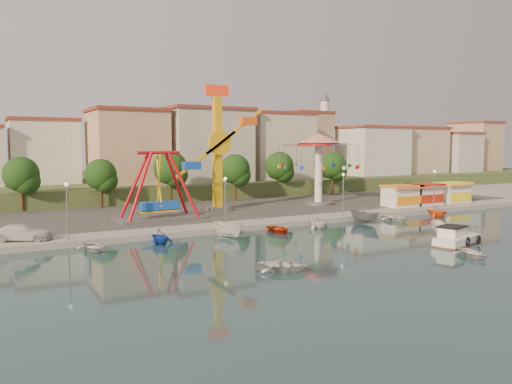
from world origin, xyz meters
TOP-DOWN VIEW (x-y plane):
  - ground at (0.00, 0.00)m, footprint 200.00×200.00m
  - quay_deck at (0.00, 62.00)m, footprint 200.00×100.00m
  - asphalt_pad at (0.00, 30.00)m, footprint 90.00×28.00m
  - hill_terrace at (0.00, 67.00)m, footprint 200.00×60.00m
  - pirate_ship_ride at (-12.60, 21.15)m, footprint 10.00×5.00m
  - kamikaze_tower at (-2.72, 25.16)m, footprint 8.36×3.10m
  - wave_swinger at (12.53, 24.19)m, footprint 11.60×11.60m
  - booth_left at (21.37, 16.49)m, footprint 5.40×3.78m
  - booth_mid at (25.99, 16.49)m, footprint 5.40×3.78m
  - booth_right at (32.06, 16.49)m, footprint 5.40×3.78m
  - lamp_post_0 at (-24.00, 13.00)m, footprint 0.14×0.14m
  - lamp_post_1 at (-8.00, 13.00)m, footprint 0.14×0.14m
  - lamp_post_2 at (8.00, 13.00)m, footprint 0.14×0.14m
  - lamp_post_3 at (24.00, 13.00)m, footprint 0.14×0.14m
  - tree_0 at (-26.00, 36.98)m, footprint 4.60×4.60m
  - tree_1 at (-16.00, 36.24)m, footprint 4.35×4.35m
  - tree_2 at (-6.00, 35.81)m, footprint 5.02×5.02m
  - tree_3 at (4.00, 34.36)m, footprint 4.68×4.68m
  - tree_4 at (14.00, 37.35)m, footprint 4.86×4.86m
  - tree_5 at (24.00, 35.54)m, footprint 4.83×4.83m
  - building_1 at (-21.33, 51.38)m, footprint 12.33×9.01m
  - building_2 at (-8.19, 51.96)m, footprint 11.95×9.28m
  - building_3 at (5.60, 48.80)m, footprint 12.59×10.50m
  - building_4 at (19.07, 52.20)m, footprint 10.75×9.23m
  - building_5 at (32.37, 50.33)m, footprint 12.77×10.96m
  - building_6 at (44.15, 48.77)m, footprint 8.23×8.98m
  - building_7 at (56.03, 53.70)m, footprint 11.59×10.93m
  - building_8 at (69.93, 47.19)m, footprint 12.84×9.28m
  - building_9 at (83.46, 49.95)m, footprint 12.95×9.17m
  - minaret at (36.00, 54.00)m, footprint 2.80×2.80m
  - cabin_motorboat at (7.49, -4.05)m, footprint 6.03×3.55m
  - rowboat_a at (-11.80, -4.26)m, footprint 4.58×4.45m
  - rowboat_b at (4.54, -8.10)m, footprint 3.18×3.80m
  - skiff at (9.83, -0.47)m, footprint 3.54×4.35m
  - van at (-27.68, 14.65)m, footprint 5.53×3.92m
  - moored_boat_0 at (-22.34, 9.80)m, footprint 2.86×3.75m
  - moored_boat_1 at (-16.36, 9.80)m, footprint 3.08×3.35m
  - moored_boat_2 at (-9.24, 9.80)m, footprint 2.48×4.49m
  - moored_boat_3 at (-3.28, 9.80)m, footprint 2.55×3.54m
  - moored_boat_4 at (1.86, 9.80)m, footprint 3.04×3.31m
  - moored_boat_5 at (8.76, 9.80)m, footprint 2.12×4.32m
  - moored_boat_6 at (13.60, 9.80)m, footprint 3.26×4.00m
  - moored_boat_7 at (20.99, 9.80)m, footprint 2.98×3.28m

SIDE VIEW (x-z plane):
  - ground at x=0.00m, z-range 0.00..0.00m
  - quay_deck at x=0.00m, z-range 0.00..0.60m
  - rowboat_b at x=4.54m, z-range 0.00..0.68m
  - moored_boat_0 at x=-22.34m, z-range 0.00..0.73m
  - moored_boat_6 at x=13.60m, z-range 0.00..0.73m
  - moored_boat_3 at x=-3.28m, z-range 0.00..0.73m
  - rowboat_a at x=-11.80m, z-range 0.00..0.77m
  - cabin_motorboat at x=7.49m, z-range -0.46..1.53m
  - asphalt_pad at x=0.00m, z-range 0.60..0.61m
  - moored_boat_4 at x=1.86m, z-range 0.00..1.48m
  - moored_boat_1 at x=-16.36m, z-range 0.00..1.48m
  - moored_boat_7 at x=20.99m, z-range 0.00..1.49m
  - moored_boat_5 at x=8.76m, z-range 0.00..1.60m
  - skiff at x=9.83m, z-range 0.00..1.61m
  - moored_boat_2 at x=-9.24m, z-range 0.00..1.64m
  - van at x=-27.68m, z-range 0.60..2.09m
  - hill_terrace at x=0.00m, z-range 0.00..3.00m
  - booth_left at x=21.37m, z-range 0.62..3.70m
  - booth_mid at x=25.99m, z-range 0.62..3.70m
  - booth_right at x=32.06m, z-range 0.62..3.70m
  - lamp_post_0 at x=-24.00m, z-range 0.60..5.60m
  - lamp_post_1 at x=-8.00m, z-range 0.60..5.60m
  - lamp_post_2 at x=8.00m, z-range 0.60..5.60m
  - lamp_post_3 at x=24.00m, z-range 0.60..5.60m
  - pirate_ship_ride at x=-12.60m, z-range 0.39..8.39m
  - tree_1 at x=-16.00m, z-range 1.80..8.60m
  - tree_0 at x=-26.00m, z-range 1.87..9.07m
  - tree_3 at x=4.00m, z-range 1.90..9.21m
  - tree_5 at x=24.00m, z-range 1.94..9.48m
  - tree_4 at x=14.00m, z-range 1.95..9.55m
  - tree_2 at x=-6.00m, z-range 1.99..9.84m
  - building_1 at x=-21.33m, z-range 3.00..11.63m
  - building_7 at x=56.03m, z-range 3.00..11.76m
  - building_3 at x=5.60m, z-range 3.00..12.20m
  - building_9 at x=83.46m, z-range 3.00..12.21m
  - building_4 at x=19.07m, z-range 3.00..12.24m
  - wave_swinger at x=12.53m, z-range 3.00..13.40m
  - kamikaze_tower at x=-2.72m, z-range 0.14..16.64m
  - building_5 at x=32.37m, z-range 3.00..14.21m
  - building_2 at x=-8.19m, z-range 3.00..14.23m
  - building_6 at x=44.15m, z-range 3.00..15.36m
  - building_8 at x=69.93m, z-range 3.00..15.58m
  - minaret at x=36.00m, z-range 3.55..21.55m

